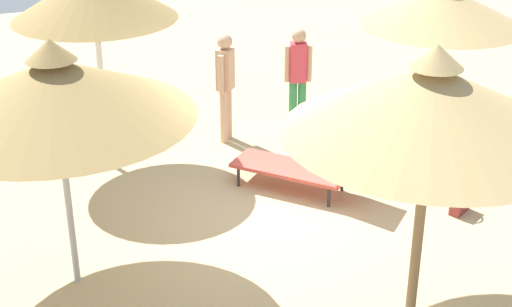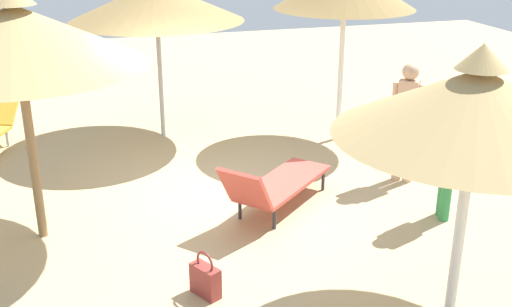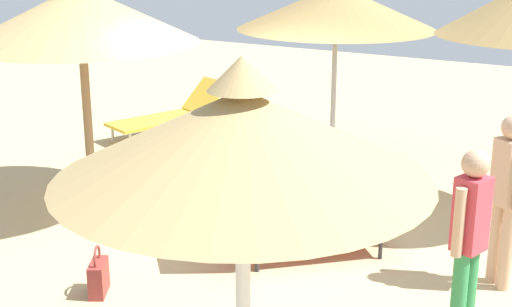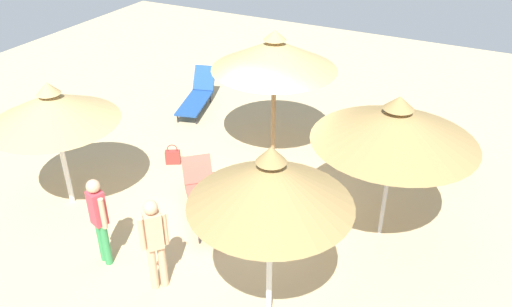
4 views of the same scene
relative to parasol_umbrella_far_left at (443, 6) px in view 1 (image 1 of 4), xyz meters
The scene contains 8 objects.
ground 4.23m from the parasol_umbrella_far_left, 26.95° to the left, with size 24.00×24.00×0.10m, color tan.
parasol_umbrella_far_left is the anchor object (origin of this frame).
parasol_umbrella_near_right 6.17m from the parasol_umbrella_far_left, 17.77° to the left, with size 2.83×2.83×2.80m.
parasol_umbrella_back 4.68m from the parasol_umbrella_far_left, 54.03° to the left, with size 2.79×2.79×2.93m.
lounge_chair_center 3.27m from the parasol_umbrella_far_left, 19.60° to the left, with size 1.72×1.81×0.84m.
person_standing_far_right 2.41m from the parasol_umbrella_far_left, 30.00° to the right, with size 0.42×0.29×1.69m.
person_standing_far_left 3.42m from the parasol_umbrella_far_left, 20.42° to the right, with size 0.33×0.36×1.72m.
handbag 3.07m from the parasol_umbrella_far_left, 65.60° to the left, with size 0.36×0.29×0.49m.
Camera 1 is at (3.42, 7.57, 4.92)m, focal length 53.43 mm.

